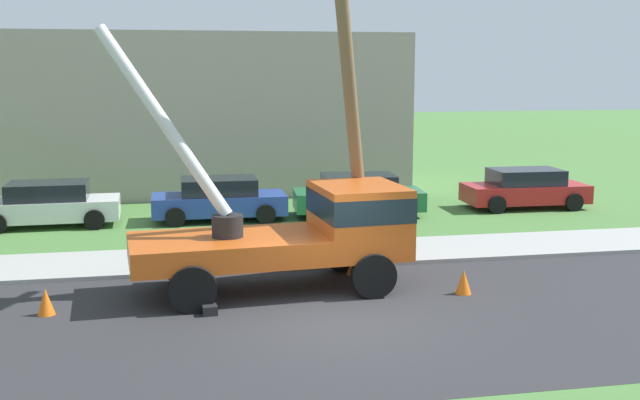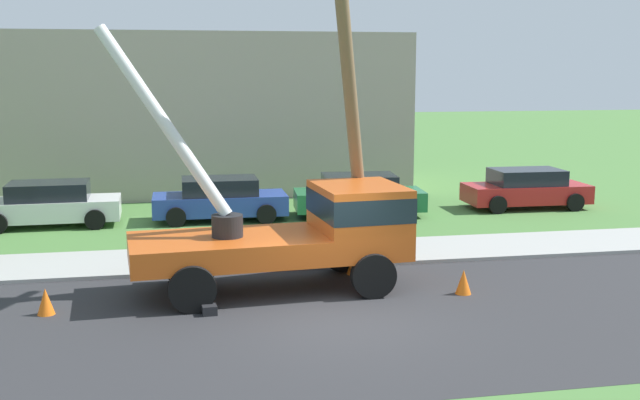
# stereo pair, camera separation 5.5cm
# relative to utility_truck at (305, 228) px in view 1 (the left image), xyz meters

# --- Properties ---
(ground_plane) EXTENTS (120.00, 120.00, 0.00)m
(ground_plane) POSITION_rel_utility_truck_xyz_m (0.33, 9.49, -1.41)
(ground_plane) COLOR #477538
(road_asphalt) EXTENTS (80.00, 8.05, 0.01)m
(road_asphalt) POSITION_rel_utility_truck_xyz_m (0.33, -2.51, -1.40)
(road_asphalt) COLOR #2B2B2D
(road_asphalt) RESTS_ON ground
(sidewalk_strip) EXTENTS (80.00, 2.73, 0.10)m
(sidewalk_strip) POSITION_rel_utility_truck_xyz_m (0.33, 2.88, -1.36)
(sidewalk_strip) COLOR #9E9E99
(sidewalk_strip) RESTS_ON ground
(utility_truck) EXTENTS (6.93, 3.23, 5.98)m
(utility_truck) POSITION_rel_utility_truck_xyz_m (0.00, 0.00, 0.00)
(utility_truck) COLOR #C65119
(utility_truck) RESTS_ON ground
(leaning_utility_pole) EXTENTS (1.93, 2.47, 8.82)m
(leaning_utility_pole) POSITION_rel_utility_truck_xyz_m (1.26, 0.94, 3.13)
(leaning_utility_pole) COLOR brown
(leaning_utility_pole) RESTS_ON ground
(traffic_cone_ahead) EXTENTS (0.36, 0.36, 0.56)m
(traffic_cone_ahead) POSITION_rel_utility_truck_xyz_m (3.40, -1.23, -1.13)
(traffic_cone_ahead) COLOR orange
(traffic_cone_ahead) RESTS_ON ground
(traffic_cone_behind) EXTENTS (0.36, 0.36, 0.56)m
(traffic_cone_behind) POSITION_rel_utility_truck_xyz_m (-5.59, -1.00, -1.13)
(traffic_cone_behind) COLOR orange
(traffic_cone_behind) RESTS_ON ground
(traffic_cone_curbside) EXTENTS (0.36, 0.36, 0.56)m
(traffic_cone_curbside) POSITION_rel_utility_truck_xyz_m (1.38, 0.88, -1.13)
(traffic_cone_curbside) COLOR orange
(traffic_cone_curbside) RESTS_ON ground
(parked_sedan_white) EXTENTS (4.44, 2.09, 1.42)m
(parked_sedan_white) POSITION_rel_utility_truck_xyz_m (-6.85, 8.52, -0.70)
(parked_sedan_white) COLOR silver
(parked_sedan_white) RESTS_ON ground
(parked_sedan_blue) EXTENTS (4.42, 2.05, 1.42)m
(parked_sedan_blue) POSITION_rel_utility_truck_xyz_m (-1.41, 8.48, -0.70)
(parked_sedan_blue) COLOR #263F99
(parked_sedan_blue) RESTS_ON ground
(parked_sedan_green) EXTENTS (4.53, 2.25, 1.42)m
(parked_sedan_green) POSITION_rel_utility_truck_xyz_m (3.34, 8.39, -0.70)
(parked_sedan_green) COLOR #1E6638
(parked_sedan_green) RESTS_ON ground
(parked_sedan_red) EXTENTS (4.43, 2.08, 1.42)m
(parked_sedan_red) POSITION_rel_utility_truck_xyz_m (9.64, 8.64, -0.70)
(parked_sedan_red) COLOR #B21E1E
(parked_sedan_red) RESTS_ON ground
(lowrise_building_backdrop) EXTENTS (18.00, 6.00, 6.40)m
(lowrise_building_backdrop) POSITION_rel_utility_truck_xyz_m (-2.41, 15.44, 1.79)
(lowrise_building_backdrop) COLOR #A5998C
(lowrise_building_backdrop) RESTS_ON ground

